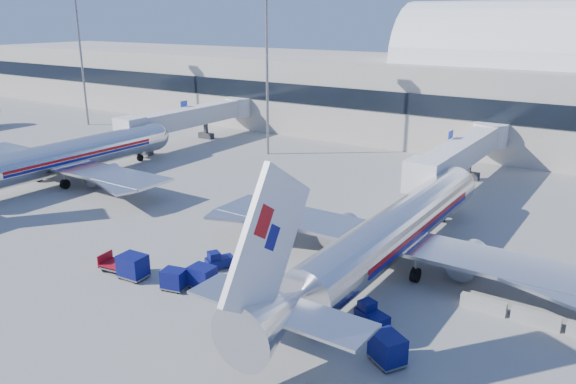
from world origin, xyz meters
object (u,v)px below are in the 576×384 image
Objects in this scene: barrier_mid at (536,318)px; cart_solo_near at (237,317)px; cart_train_b at (174,279)px; tug_left at (219,260)px; jetbridge_mid at (196,116)px; airliner_mid at (56,159)px; cart_open_red at (117,266)px; tug_lead at (244,299)px; jetbridge_near at (465,151)px; barrier_near at (483,304)px; cart_train_c at (133,266)px; tug_right at (371,315)px; mast_far_west at (79,40)px; airliner_main at (390,234)px; cart_solo_far at (388,349)px; mast_west at (267,47)px; cart_train_a at (202,277)px.

cart_solo_near is (-15.44, -11.11, 0.46)m from barrier_mid.
cart_train_b is 0.93× the size of cart_solo_near.
jetbridge_mid is at bearing 74.35° from tug_left.
barrier_mid is (53.30, -2.51, -2.48)m from airliner_mid.
cart_solo_near is 0.84× the size of cart_open_red.
tug_lead reaches higher than barrier_mid.
cart_train_b is (-8.99, -38.16, -3.11)m from jetbridge_near.
cart_train_b is at bearing -103.26° from jetbridge_near.
barrier_near is 1.00× the size of barrier_mid.
cart_train_c is (26.77, -12.26, -1.93)m from airliner_mid.
barrier_near is (50.00, -2.51, -2.48)m from airliner_mid.
cart_train_b reaches higher than cart_open_red.
tug_left is (-13.60, 0.97, -0.03)m from tug_right.
tug_right is (46.92, -34.59, -3.26)m from jetbridge_mid.
cart_train_c reaches higher than cart_solo_near.
jetbridge_near is at bearing 33.59° from airliner_mid.
jetbridge_mid is 56.78m from cart_solo_near.
mast_far_west is (-28.00, 25.49, 11.87)m from airliner_mid.
airliner_mid is at bearing -84.78° from jetbridge_mid.
airliner_mid is at bearing -168.74° from tug_right.
tug_left reaches higher than barrier_mid.
barrier_near is at bearing -28.80° from jetbridge_mid.
jetbridge_mid is 62.81m from barrier_mid.
jetbridge_mid reaches higher than tug_lead.
airliner_main is 12.42× the size of barrier_mid.
barrier_mid is 19.03m from cart_solo_near.
cart_solo_far is (47.13, -11.62, -1.98)m from airliner_mid.
mast_west is 7.53× the size of barrier_near.
airliner_main is 15.43× the size of tug_left.
cart_train_c is at bearing 169.56° from tug_left.
tug_right is at bearing -12.73° from tug_lead.
airliner_mid reaches higher than cart_solo_far.
cart_train_c is at bearing -141.17° from airliner_main.
mast_west is 9.30× the size of tug_lead.
cart_solo_far is at bearing -30.09° from tug_right.
tug_left is (18.92, -32.81, -14.15)m from mast_west.
cart_train_a is 0.76× the size of cart_open_red.
barrier_mid is 1.51× the size of cart_train_b.
cart_open_red is (-11.66, -0.97, -0.20)m from tug_lead.
jetbridge_near is at bearing 119.89° from tug_right.
tug_right is 1.17× the size of cart_solo_near.
barrier_mid is at bearing -34.14° from mast_west.
airliner_mid reaches higher than jetbridge_near.
barrier_mid is (13.70, -28.81, -3.48)m from jetbridge_near.
cart_solo_near reaches higher than tug_right.
cart_solo_near reaches higher than cart_train_a.
cart_train_a is 6.49m from cart_solo_near.
jetbridge_near is at bearing 97.01° from cart_solo_near.
mast_far_west is at bearing -175.41° from cart_solo_far.
jetbridge_near is at bearing 60.86° from cart_open_red.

